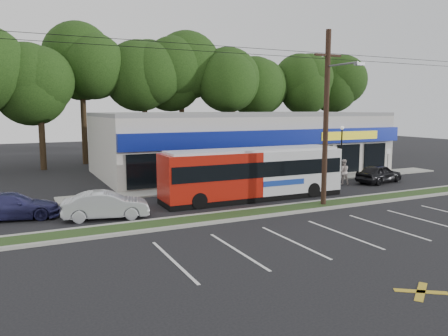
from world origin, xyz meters
The scene contains 16 objects.
ground centered at (0.00, 0.00, 0.00)m, with size 120.00×120.00×0.00m, color black.
grass_strip centered at (0.00, 1.00, 0.06)m, with size 40.00×1.60×0.12m, color #273A17.
curb_south centered at (0.00, 0.15, 0.07)m, with size 40.00×0.25×0.14m, color #9E9E93.
curb_north centered at (0.00, 1.85, 0.07)m, with size 40.00×0.25×0.14m, color #9E9E93.
sidewalk centered at (5.00, 9.00, 0.05)m, with size 32.00×2.20×0.10m, color #9E9E93.
strip_mall centered at (5.50, 15.91, 2.65)m, with size 25.00×12.55×5.30m.
utility_pole centered at (2.83, 0.93, 5.41)m, with size 50.00×2.77×10.00m.
lamp_post centered at (11.00, 8.80, 2.67)m, with size 0.30×0.30×4.25m.
sign_post centered at (16.00, 8.57, 1.56)m, with size 0.45×0.10×2.23m.
tree_line centered at (4.00, 26.00, 8.42)m, with size 46.76×6.76×11.83m.
metrobus centered at (0.30, 4.50, 1.68)m, with size 11.85×2.65×3.18m.
car_dark centered at (11.96, 5.58, 0.72)m, with size 1.69×4.20×1.43m, color black.
car_silver centered at (-9.00, 3.50, 0.71)m, with size 1.51×4.33×1.43m, color #B7BBC0.
car_blue centered at (-13.37, 5.57, 0.68)m, with size 1.92×4.71×1.37m, color navy.
pedestrian_a centered at (3.39, 8.50, 0.76)m, with size 0.55×0.36×1.52m, color silver.
pedestrian_b centered at (9.00, 6.22, 0.95)m, with size 0.92×0.72×1.89m, color beige.
Camera 1 is at (-13.14, -18.92, 5.64)m, focal length 35.00 mm.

